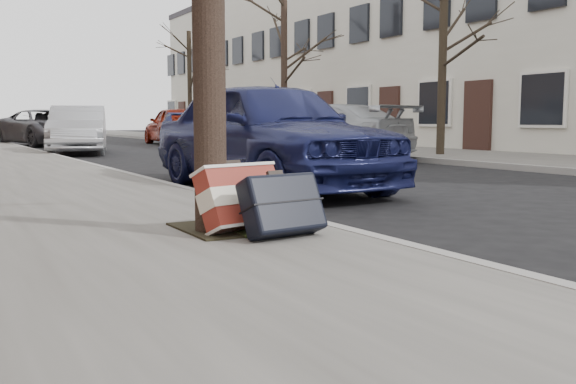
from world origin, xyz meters
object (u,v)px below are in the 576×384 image
suitcase_red (241,198)px  car_near_front (269,134)px  suitcase_navy (282,204)px  car_near_mid (78,130)px

suitcase_red → car_near_front: size_ratio=0.15×
suitcase_red → suitcase_navy: size_ratio=1.09×
car_near_front → car_near_mid: bearing=88.9°
suitcase_navy → car_near_front: car_near_front is taller
car_near_mid → car_near_front: bearing=-74.0°
suitcase_red → suitcase_navy: 0.40m
suitcase_navy → suitcase_red: bearing=105.2°
suitcase_navy → car_near_mid: 15.19m
car_near_front → car_near_mid: car_near_front is taller
suitcase_navy → car_near_front: 4.35m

